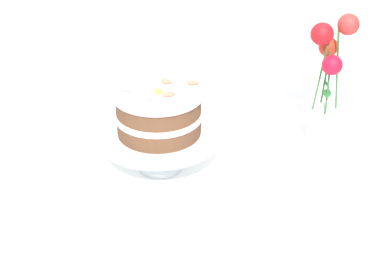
% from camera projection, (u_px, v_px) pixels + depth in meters
% --- Properties ---
extents(dining_table, '(1.40, 1.00, 0.74)m').
position_uv_depth(dining_table, '(215.00, 210.00, 1.31)').
color(dining_table, white).
rests_on(dining_table, ground).
extents(linen_napkin, '(0.38, 0.38, 0.00)m').
position_uv_depth(linen_napkin, '(161.00, 167.00, 1.31)').
color(linen_napkin, white).
rests_on(linen_napkin, dining_table).
extents(cake_stand, '(0.29, 0.29, 0.10)m').
position_uv_depth(cake_stand, '(160.00, 138.00, 1.27)').
color(cake_stand, silver).
rests_on(cake_stand, linen_napkin).
extents(layer_cake, '(0.21, 0.21, 0.12)m').
position_uv_depth(layer_cake, '(159.00, 110.00, 1.23)').
color(layer_cake, brown).
rests_on(layer_cake, cake_stand).
extents(flower_vase, '(0.11, 0.11, 0.35)m').
position_uv_depth(flower_vase, '(326.00, 89.00, 1.32)').
color(flower_vase, silver).
rests_on(flower_vase, dining_table).
extents(teacup, '(0.12, 0.12, 0.06)m').
position_uv_depth(teacup, '(315.00, 204.00, 1.14)').
color(teacup, white).
rests_on(teacup, dining_table).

